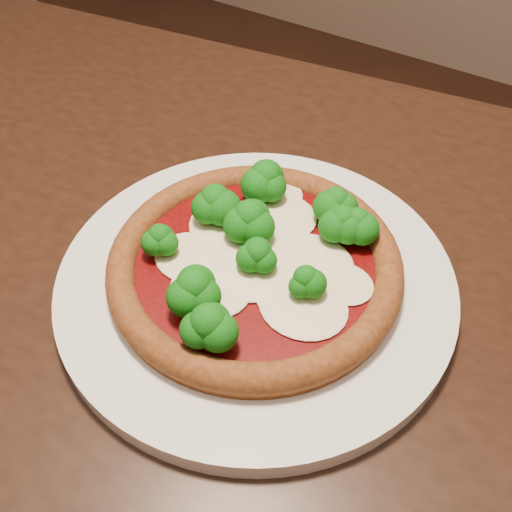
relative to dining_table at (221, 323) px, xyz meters
The scene contains 3 objects.
dining_table is the anchor object (origin of this frame).
plate 0.12m from the dining_table, ahead, with size 0.35×0.35×0.02m, color silver.
pizza 0.14m from the dining_table, ahead, with size 0.26×0.26×0.06m.
Camera 1 is at (0.37, -0.19, 1.15)m, focal length 40.00 mm.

